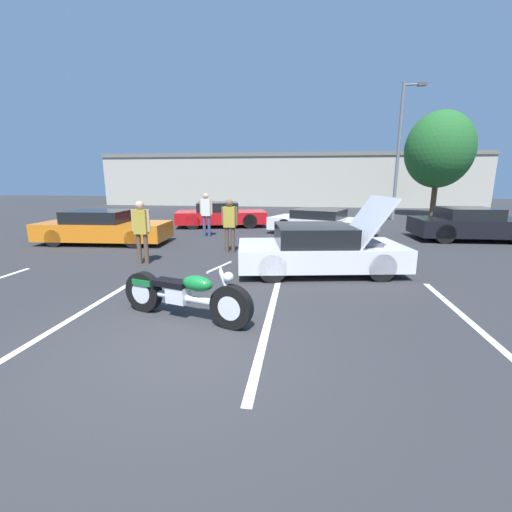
% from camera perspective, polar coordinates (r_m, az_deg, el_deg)
% --- Properties ---
extents(ground_plane, '(80.00, 80.00, 0.00)m').
position_cam_1_polar(ground_plane, '(4.98, -11.94, -15.01)').
color(ground_plane, '#2D2D30').
extents(parking_stripe_middle, '(0.12, 4.74, 0.01)m').
position_cam_1_polar(parking_stripe_middle, '(6.98, -25.99, -7.76)').
color(parking_stripe_middle, white).
rests_on(parking_stripe_middle, ground).
extents(parking_stripe_back, '(0.12, 4.74, 0.01)m').
position_cam_1_polar(parking_stripe_back, '(5.88, 2.21, -10.20)').
color(parking_stripe_back, white).
rests_on(parking_stripe_back, ground).
extents(parking_stripe_far, '(0.12, 4.74, 0.01)m').
position_cam_1_polar(parking_stripe_far, '(6.48, 33.05, -10.14)').
color(parking_stripe_far, white).
rests_on(parking_stripe_far, ground).
extents(far_building, '(32.00, 4.20, 4.40)m').
position_cam_1_polar(far_building, '(30.99, 5.05, 12.77)').
color(far_building, '#B2AD9E').
rests_on(far_building, ground).
extents(light_pole, '(1.21, 0.28, 7.31)m').
position_cam_1_polar(light_pole, '(21.28, 22.91, 16.47)').
color(light_pole, slate).
rests_on(light_pole, ground).
extents(tree_background, '(3.91, 3.91, 6.25)m').
position_cam_1_polar(tree_background, '(24.08, 28.21, 15.33)').
color(tree_background, brown).
rests_on(tree_background, ground).
extents(motorcycle, '(2.40, 0.97, 0.99)m').
position_cam_1_polar(motorcycle, '(5.81, -11.82, -6.37)').
color(motorcycle, black).
rests_on(motorcycle, ground).
extents(show_car_hood_open, '(4.28, 2.54, 1.88)m').
position_cam_1_polar(show_car_hood_open, '(8.67, 10.63, 1.09)').
color(show_car_hood_open, silver).
rests_on(show_car_hood_open, ground).
extents(parked_car_left_row, '(4.66, 1.97, 1.19)m').
position_cam_1_polar(parked_car_left_row, '(13.55, -24.15, 4.30)').
color(parked_car_left_row, orange).
rests_on(parked_car_left_row, ground).
extents(parked_car_mid_right_row, '(4.69, 3.35, 1.06)m').
position_cam_1_polar(parked_car_mid_right_row, '(14.57, 10.91, 5.55)').
color(parked_car_mid_right_row, white).
rests_on(parked_car_mid_right_row, ground).
extents(parked_car_right_row, '(4.19, 2.11, 1.23)m').
position_cam_1_polar(parked_car_right_row, '(15.40, 32.08, 4.48)').
color(parked_car_right_row, black).
rests_on(parked_car_right_row, ground).
extents(parked_car_mid_left_row, '(4.62, 2.82, 1.19)m').
position_cam_1_polar(parked_car_mid_left_row, '(16.94, -5.96, 6.83)').
color(parked_car_mid_left_row, red).
rests_on(parked_car_mid_left_row, ground).
extents(spectator_near_motorcycle, '(0.52, 0.22, 1.70)m').
position_cam_1_polar(spectator_near_motorcycle, '(12.05, 18.64, 5.97)').
color(spectator_near_motorcycle, '#38476B').
rests_on(spectator_near_motorcycle, ground).
extents(spectator_by_show_car, '(0.52, 0.23, 1.75)m').
position_cam_1_polar(spectator_by_show_car, '(13.94, -8.30, 7.45)').
color(spectator_by_show_car, '#38476B').
rests_on(spectator_by_show_car, ground).
extents(spectator_midground, '(0.52, 0.23, 1.72)m').
position_cam_1_polar(spectator_midground, '(9.79, -18.61, 4.63)').
color(spectator_midground, brown).
rests_on(spectator_midground, ground).
extents(spectator_far_lot, '(0.52, 0.22, 1.67)m').
position_cam_1_polar(spectator_far_lot, '(10.79, -4.41, 5.77)').
color(spectator_far_lot, brown).
rests_on(spectator_far_lot, ground).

